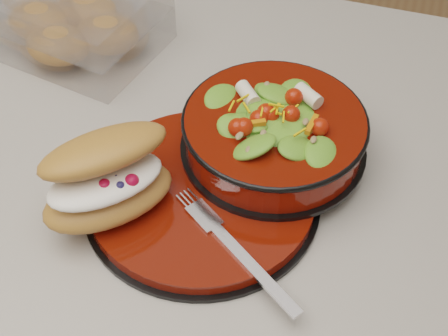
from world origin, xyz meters
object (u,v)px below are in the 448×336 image
(island_counter, at_px, (215,320))
(dinner_plate, at_px, (202,195))
(salad_bowl, at_px, (274,127))
(pastry_box, at_px, (71,19))
(fork, at_px, (238,252))
(croissant, at_px, (108,178))

(island_counter, relative_size, dinner_plate, 4.58)
(salad_bowl, distance_m, pastry_box, 0.36)
(dinner_plate, height_order, fork, fork)
(fork, height_order, pastry_box, pastry_box)
(island_counter, xyz_separation_m, croissant, (-0.07, -0.14, 0.51))
(salad_bowl, bearing_deg, island_counter, 177.92)
(island_counter, relative_size, pastry_box, 4.64)
(salad_bowl, bearing_deg, fork, -88.37)
(island_counter, xyz_separation_m, salad_bowl, (0.08, -0.00, 0.50))
(croissant, height_order, fork, croissant)
(island_counter, distance_m, fork, 0.50)
(dinner_plate, xyz_separation_m, pastry_box, (-0.27, 0.22, 0.03))
(fork, bearing_deg, salad_bowl, 36.11)
(croissant, bearing_deg, fork, -53.42)
(fork, bearing_deg, island_counter, 61.95)
(dinner_plate, xyz_separation_m, salad_bowl, (0.06, 0.09, 0.04))
(island_counter, distance_m, pastry_box, 0.57)
(fork, bearing_deg, dinner_plate, 76.74)
(salad_bowl, bearing_deg, croissant, -136.78)
(pastry_box, bearing_deg, fork, -30.32)
(dinner_plate, relative_size, pastry_box, 1.01)
(salad_bowl, relative_size, croissant, 1.28)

